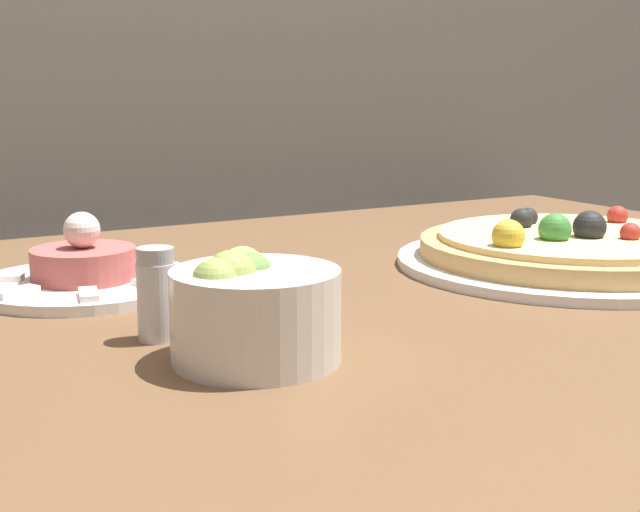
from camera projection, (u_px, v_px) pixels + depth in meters
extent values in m
cube|color=brown|center=(274.00, 318.00, 0.81)|extent=(1.47, 0.89, 0.03)
cylinder|color=brown|center=(520.00, 434.00, 1.55)|extent=(0.06, 0.06, 0.75)
cylinder|color=white|center=(572.00, 262.00, 0.95)|extent=(0.37, 0.37, 0.01)
cylinder|color=tan|center=(572.00, 248.00, 0.95)|extent=(0.32, 0.32, 0.02)
cylinder|color=beige|center=(573.00, 236.00, 0.95)|extent=(0.29, 0.29, 0.01)
sphere|color=black|center=(522.00, 220.00, 0.99)|extent=(0.03, 0.03, 0.03)
sphere|color=gold|center=(508.00, 236.00, 0.87)|extent=(0.03, 0.03, 0.03)
sphere|color=#387F33|center=(555.00, 230.00, 0.91)|extent=(0.03, 0.03, 0.03)
sphere|color=black|center=(590.00, 227.00, 0.92)|extent=(0.03, 0.03, 0.03)
sphere|color=black|center=(528.00, 217.00, 1.01)|extent=(0.02, 0.02, 0.02)
sphere|color=#B22D23|center=(617.00, 216.00, 1.02)|extent=(0.02, 0.02, 0.02)
sphere|color=#B22D23|center=(630.00, 233.00, 0.91)|extent=(0.02, 0.02, 0.02)
cylinder|color=white|center=(85.00, 284.00, 0.85)|extent=(0.21, 0.21, 0.01)
cylinder|color=#B2514C|center=(84.00, 264.00, 0.84)|extent=(0.10, 0.10, 0.03)
sphere|color=silver|center=(82.00, 230.00, 0.84)|extent=(0.03, 0.03, 0.03)
cube|color=white|center=(161.00, 268.00, 0.88)|extent=(0.04, 0.02, 0.01)
cube|color=white|center=(114.00, 260.00, 0.92)|extent=(0.04, 0.04, 0.01)
cube|color=white|center=(47.00, 264.00, 0.90)|extent=(0.02, 0.04, 0.01)
cube|color=white|center=(1.00, 278.00, 0.84)|extent=(0.04, 0.03, 0.01)
cube|color=white|center=(16.00, 292.00, 0.78)|extent=(0.04, 0.03, 0.01)
cube|color=white|center=(89.00, 295.00, 0.77)|extent=(0.02, 0.04, 0.01)
cube|color=white|center=(154.00, 283.00, 0.82)|extent=(0.04, 0.04, 0.01)
cylinder|color=silver|center=(256.00, 316.00, 0.63)|extent=(0.12, 0.12, 0.07)
sphere|color=#668E42|center=(250.00, 274.00, 0.63)|extent=(0.03, 0.03, 0.03)
sphere|color=#A3B25B|center=(221.00, 278.00, 0.62)|extent=(0.03, 0.03, 0.03)
sphere|color=#8EA34C|center=(216.00, 282.00, 0.60)|extent=(0.03, 0.03, 0.03)
sphere|color=#8EA34C|center=(231.00, 277.00, 0.62)|extent=(0.04, 0.04, 0.04)
sphere|color=#A3B25B|center=(242.00, 269.00, 0.65)|extent=(0.03, 0.03, 0.03)
sphere|color=#668E42|center=(251.00, 274.00, 0.63)|extent=(0.03, 0.03, 0.03)
cylinder|color=silver|center=(157.00, 302.00, 0.68)|extent=(0.03, 0.03, 0.06)
cylinder|color=#B2B2B7|center=(155.00, 255.00, 0.67)|extent=(0.03, 0.03, 0.01)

